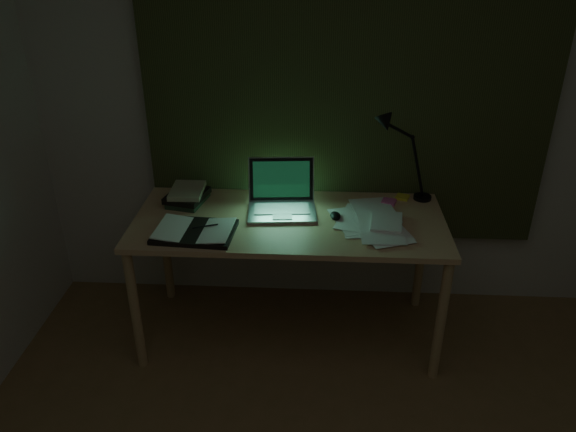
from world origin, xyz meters
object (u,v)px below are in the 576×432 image
open_textbook (195,231)px  desk_lamp (428,154)px  laptop (282,192)px  book_stack (188,195)px  loose_papers (376,221)px  desk (289,278)px

open_textbook → desk_lamp: (1.19, 0.47, 0.25)m
laptop → book_stack: 0.54m
book_stack → desk_lamp: (1.30, 0.12, 0.22)m
open_textbook → book_stack: book_stack is taller
loose_papers → desk_lamp: bearing=46.5°
desk → book_stack: size_ratio=7.07×
loose_papers → desk_lamp: size_ratio=0.69×
laptop → desk_lamp: bearing=11.3°
desk → open_textbook: 0.63m
open_textbook → desk_lamp: desk_lamp is taller
desk → desk_lamp: bearing=21.3°
desk → laptop: bearing=124.9°
book_stack → desk_lamp: desk_lamp is taller
open_textbook → book_stack: (-0.11, 0.35, 0.03)m
laptop → open_textbook: (-0.42, -0.24, -0.11)m
open_textbook → book_stack: bearing=111.3°
desk → open_textbook: bearing=-158.2°
desk_lamp → open_textbook: bearing=-166.0°
book_stack → loose_papers: 1.03m
laptop → loose_papers: size_ratio=1.09×
open_textbook → desk_lamp: size_ratio=0.73×
open_textbook → loose_papers: (0.91, 0.17, -0.01)m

